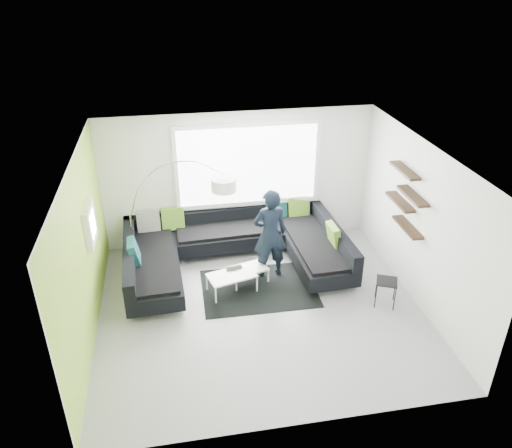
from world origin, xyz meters
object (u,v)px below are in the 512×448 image
Objects in this scene: sectional_sofa at (235,252)px; person at (270,234)px; arc_lamp at (130,216)px; coffee_table at (240,278)px; side_table at (385,292)px; laptop at (235,269)px.

sectional_sofa is 2.39× the size of person.
arc_lamp is (-1.92, 0.50, 0.70)m from sectional_sofa.
coffee_table is (0.00, -0.59, -0.22)m from sectional_sofa.
person is at bearing 144.99° from side_table.
side_table reaches higher than coffee_table.
side_table is 0.27× the size of person.
side_table is at bearing -12.92° from arc_lamp.
arc_lamp is at bearing 154.53° from side_table.
coffee_table is 0.98m from person.
side_table is 2.70m from laptop.
laptop reaches higher than coffee_table.
sectional_sofa is 0.58m from laptop.
sectional_sofa is 0.63m from coffee_table.
coffee_table is 2.60m from side_table.
arc_lamp is at bearing 162.75° from sectional_sofa.
coffee_table is at bearing -27.89° from laptop.
arc_lamp reaches higher than laptop.
laptop is (-2.50, 0.99, 0.13)m from side_table.
person is 0.91m from laptop.
person is 5.31× the size of laptop.
sectional_sofa reaches higher than coffee_table.
side_table is (2.41, -0.97, 0.06)m from coffee_table.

